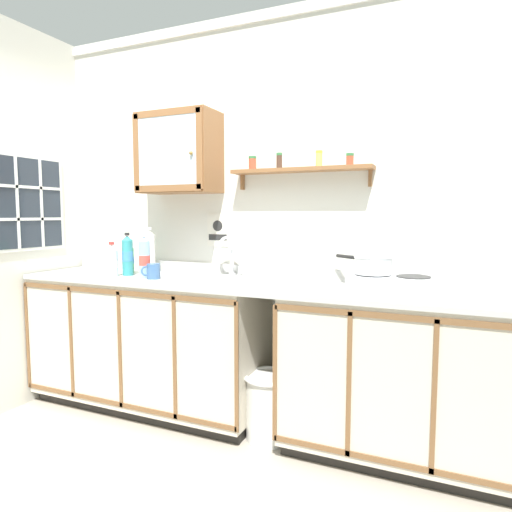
{
  "coord_description": "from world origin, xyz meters",
  "views": [
    {
      "loc": [
        1.2,
        -2.08,
        1.37
      ],
      "look_at": [
        0.06,
        0.54,
        1.1
      ],
      "focal_mm": 31.24,
      "sensor_mm": 36.0,
      "label": 1
    }
  ],
  "objects_px": {
    "bottle_water_clear_4": "(112,261)",
    "hot_plate_stove": "(392,284)",
    "mug": "(153,271)",
    "sink": "(218,282)",
    "bottle_detergent_teal_0": "(128,255)",
    "wall_cabinet": "(179,153)",
    "bottle_soda_green_2": "(129,259)",
    "trash_bin": "(269,405)",
    "bottle_opaque_white_3": "(150,252)",
    "bottle_water_blue_1": "(145,258)",
    "warning_sign": "(218,230)",
    "saucepan": "(373,264)"
  },
  "relations": [
    {
      "from": "bottle_soda_green_2",
      "to": "wall_cabinet",
      "type": "bearing_deg",
      "value": 10.33
    },
    {
      "from": "saucepan",
      "to": "bottle_opaque_white_3",
      "type": "xyz_separation_m",
      "value": [
        -1.58,
        0.06,
        0.01
      ]
    },
    {
      "from": "bottle_detergent_teal_0",
      "to": "wall_cabinet",
      "type": "distance_m",
      "value": 0.8
    },
    {
      "from": "bottle_water_clear_4",
      "to": "trash_bin",
      "type": "distance_m",
      "value": 1.42
    },
    {
      "from": "sink",
      "to": "bottle_water_blue_1",
      "type": "bearing_deg",
      "value": -169.06
    },
    {
      "from": "bottle_water_blue_1",
      "to": "bottle_soda_green_2",
      "type": "distance_m",
      "value": 0.27
    },
    {
      "from": "hot_plate_stove",
      "to": "trash_bin",
      "type": "xyz_separation_m",
      "value": [
        -0.69,
        -0.1,
        -0.78
      ]
    },
    {
      "from": "bottle_detergent_teal_0",
      "to": "mug",
      "type": "xyz_separation_m",
      "value": [
        0.27,
        -0.07,
        -0.09
      ]
    },
    {
      "from": "bottle_water_blue_1",
      "to": "warning_sign",
      "type": "height_order",
      "value": "warning_sign"
    },
    {
      "from": "hot_plate_stove",
      "to": "mug",
      "type": "distance_m",
      "value": 1.52
    },
    {
      "from": "bottle_water_clear_4",
      "to": "hot_plate_stove",
      "type": "bearing_deg",
      "value": 4.48
    },
    {
      "from": "hot_plate_stove",
      "to": "wall_cabinet",
      "type": "xyz_separation_m",
      "value": [
        -1.45,
        0.11,
        0.8
      ]
    },
    {
      "from": "bottle_opaque_white_3",
      "to": "wall_cabinet",
      "type": "bearing_deg",
      "value": 4.89
    },
    {
      "from": "sink",
      "to": "bottle_water_blue_1",
      "type": "xyz_separation_m",
      "value": [
        -0.51,
        -0.1,
        0.15
      ]
    },
    {
      "from": "bottle_opaque_white_3",
      "to": "trash_bin",
      "type": "bearing_deg",
      "value": -10.41
    },
    {
      "from": "trash_bin",
      "to": "bottle_opaque_white_3",
      "type": "bearing_deg",
      "value": 169.59
    },
    {
      "from": "sink",
      "to": "bottle_opaque_white_3",
      "type": "xyz_separation_m",
      "value": [
        -0.59,
        0.08,
        0.18
      ]
    },
    {
      "from": "sink",
      "to": "bottle_soda_green_2",
      "type": "height_order",
      "value": "sink"
    },
    {
      "from": "saucepan",
      "to": "mug",
      "type": "height_order",
      "value": "saucepan"
    },
    {
      "from": "hot_plate_stove",
      "to": "wall_cabinet",
      "type": "height_order",
      "value": "wall_cabinet"
    },
    {
      "from": "bottle_detergent_teal_0",
      "to": "bottle_soda_green_2",
      "type": "relative_size",
      "value": 1.28
    },
    {
      "from": "bottle_soda_green_2",
      "to": "mug",
      "type": "xyz_separation_m",
      "value": [
        0.33,
        -0.16,
        -0.05
      ]
    },
    {
      "from": "bottle_water_clear_4",
      "to": "wall_cabinet",
      "type": "height_order",
      "value": "wall_cabinet"
    },
    {
      "from": "bottle_opaque_white_3",
      "to": "bottle_water_clear_4",
      "type": "height_order",
      "value": "bottle_opaque_white_3"
    },
    {
      "from": "bottle_water_blue_1",
      "to": "bottle_opaque_white_3",
      "type": "relative_size",
      "value": 0.89
    },
    {
      "from": "hot_plate_stove",
      "to": "bottle_opaque_white_3",
      "type": "distance_m",
      "value": 1.7
    },
    {
      "from": "hot_plate_stove",
      "to": "mug",
      "type": "height_order",
      "value": "mug"
    },
    {
      "from": "bottle_water_blue_1",
      "to": "mug",
      "type": "xyz_separation_m",
      "value": [
        0.09,
        -0.03,
        -0.08
      ]
    },
    {
      "from": "bottle_opaque_white_3",
      "to": "trash_bin",
      "type": "xyz_separation_m",
      "value": [
        1.01,
        -0.18,
        -0.89
      ]
    },
    {
      "from": "bottle_water_blue_1",
      "to": "sink",
      "type": "bearing_deg",
      "value": 10.94
    },
    {
      "from": "bottle_soda_green_2",
      "to": "mug",
      "type": "distance_m",
      "value": 0.37
    },
    {
      "from": "bottle_detergent_teal_0",
      "to": "wall_cabinet",
      "type": "height_order",
      "value": "wall_cabinet"
    },
    {
      "from": "warning_sign",
      "to": "trash_bin",
      "type": "height_order",
      "value": "warning_sign"
    },
    {
      "from": "bottle_detergent_teal_0",
      "to": "bottle_water_blue_1",
      "type": "height_order",
      "value": "bottle_detergent_teal_0"
    },
    {
      "from": "bottle_soda_green_2",
      "to": "bottle_opaque_white_3",
      "type": "relative_size",
      "value": 0.7
    },
    {
      "from": "mug",
      "to": "wall_cabinet",
      "type": "relative_size",
      "value": 0.21
    },
    {
      "from": "bottle_opaque_white_3",
      "to": "warning_sign",
      "type": "bearing_deg",
      "value": 18.93
    },
    {
      "from": "sink",
      "to": "bottle_water_blue_1",
      "type": "relative_size",
      "value": 1.82
    },
    {
      "from": "hot_plate_stove",
      "to": "mug",
      "type": "xyz_separation_m",
      "value": [
        -1.51,
        -0.12,
        0.01
      ]
    },
    {
      "from": "sink",
      "to": "bottle_detergent_teal_0",
      "type": "height_order",
      "value": "bottle_detergent_teal_0"
    },
    {
      "from": "bottle_water_blue_1",
      "to": "bottle_opaque_white_3",
      "type": "bearing_deg",
      "value": 116.67
    },
    {
      "from": "bottle_detergent_teal_0",
      "to": "bottle_opaque_white_3",
      "type": "xyz_separation_m",
      "value": [
        0.09,
        0.13,
        0.02
      ]
    },
    {
      "from": "hot_plate_stove",
      "to": "saucepan",
      "type": "xyz_separation_m",
      "value": [
        -0.11,
        0.03,
        0.1
      ]
    },
    {
      "from": "saucepan",
      "to": "warning_sign",
      "type": "bearing_deg",
      "value": 168.56
    },
    {
      "from": "bottle_water_blue_1",
      "to": "wall_cabinet",
      "type": "distance_m",
      "value": 0.75
    },
    {
      "from": "bottle_opaque_white_3",
      "to": "warning_sign",
      "type": "distance_m",
      "value": 0.52
    },
    {
      "from": "bottle_water_blue_1",
      "to": "bottle_water_clear_4",
      "type": "relative_size",
      "value": 1.24
    },
    {
      "from": "bottle_soda_green_2",
      "to": "trash_bin",
      "type": "xyz_separation_m",
      "value": [
        1.15,
        -0.13,
        -0.84
      ]
    },
    {
      "from": "bottle_water_blue_1",
      "to": "mug",
      "type": "height_order",
      "value": "bottle_water_blue_1"
    },
    {
      "from": "bottle_soda_green_2",
      "to": "bottle_opaque_white_3",
      "type": "xyz_separation_m",
      "value": [
        0.15,
        0.05,
        0.05
      ]
    }
  ]
}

